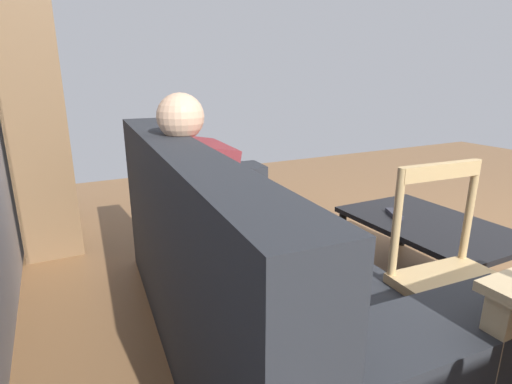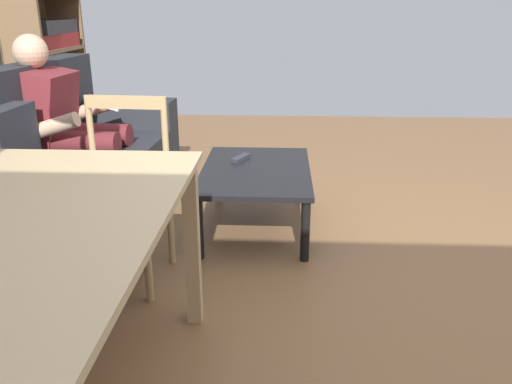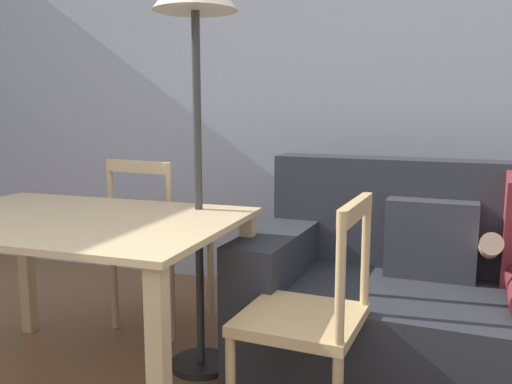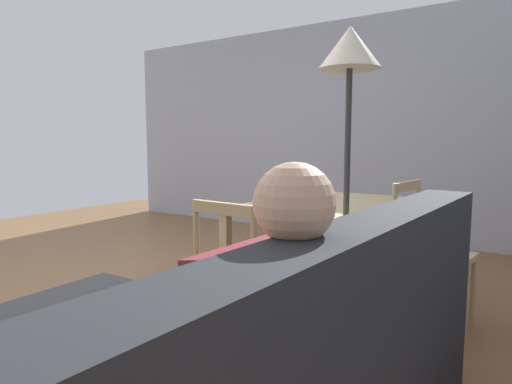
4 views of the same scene
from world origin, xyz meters
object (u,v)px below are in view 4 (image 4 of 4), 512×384
object	(u,v)px
dining_chair_near_wall	(429,255)
dining_chair_facing_couch	(244,281)
person_lounging	(234,350)
tv_remote	(40,323)
coffee_table	(64,317)
floor_lamp	(349,77)
dining_table	(323,217)

from	to	relation	value
dining_chair_near_wall	dining_chair_facing_couch	xyz separation A→B (m)	(1.01, -0.73, -0.02)
dining_chair_near_wall	dining_chair_facing_couch	distance (m)	1.25
person_lounging	dining_chair_near_wall	distance (m)	1.91
dining_chair_near_wall	tv_remote	bearing A→B (deg)	-34.15
person_lounging	coffee_table	distance (m)	1.25
tv_remote	dining_chair_near_wall	size ratio (longest dim) A/B	0.18
floor_lamp	dining_table	bearing A→B (deg)	-141.59
tv_remote	floor_lamp	world-z (taller)	floor_lamp
dining_chair_near_wall	dining_chair_facing_couch	bearing A→B (deg)	-35.98
tv_remote	floor_lamp	bearing A→B (deg)	83.48
tv_remote	floor_lamp	distance (m)	2.02
dining_chair_near_wall	dining_table	bearing A→B (deg)	-89.67
dining_table	floor_lamp	size ratio (longest dim) A/B	0.74
person_lounging	dining_chair_facing_couch	xyz separation A→B (m)	(-0.89, -0.58, -0.14)
person_lounging	tv_remote	world-z (taller)	person_lounging
tv_remote	person_lounging	bearing A→B (deg)	21.74
tv_remote	dining_table	size ratio (longest dim) A/B	0.13
person_lounging	dining_chair_facing_couch	distance (m)	1.07
person_lounging	coffee_table	bearing A→B (deg)	-101.16
coffee_table	dining_table	bearing A→B (deg)	159.35
person_lounging	coffee_table	world-z (taller)	person_lounging
floor_lamp	person_lounging	bearing A→B (deg)	9.42
dining_chair_facing_couch	floor_lamp	world-z (taller)	floor_lamp
dining_chair_facing_couch	dining_table	bearing A→B (deg)	179.88
dining_table	tv_remote	bearing A→B (deg)	-15.78
dining_chair_near_wall	floor_lamp	bearing A→B (deg)	-42.97
dining_table	dining_chair_near_wall	bearing A→B (deg)	90.33
person_lounging	dining_table	bearing A→B (deg)	-163.01
person_lounging	dining_chair_facing_couch	world-z (taller)	person_lounging
person_lounging	dining_chair_near_wall	size ratio (longest dim) A/B	1.22
dining_table	floor_lamp	world-z (taller)	floor_lamp
person_lounging	tv_remote	size ratio (longest dim) A/B	6.66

